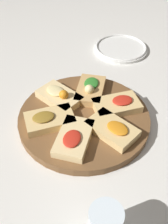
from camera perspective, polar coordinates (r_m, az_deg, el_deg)
ground_plane at (r=0.72m, az=-0.00°, el=-1.92°), size 3.00×3.00×0.00m
serving_board at (r=0.72m, az=-0.00°, el=-1.29°), size 0.36×0.36×0.02m
focaccia_slice_0 at (r=0.73m, az=7.21°, el=1.54°), size 0.13×0.15×0.03m
focaccia_slice_1 at (r=0.77m, az=1.37°, el=4.88°), size 0.13×0.15×0.04m
focaccia_slice_2 at (r=0.75m, az=-5.34°, el=3.45°), size 0.13×0.08×0.04m
focaccia_slice_3 at (r=0.68m, az=-7.57°, el=-1.63°), size 0.13×0.15×0.03m
focaccia_slice_4 at (r=0.64m, az=-2.23°, el=-5.64°), size 0.12×0.15×0.03m
focaccia_slice_5 at (r=0.66m, az=5.98°, el=-3.90°), size 0.13×0.08×0.03m
plate_left at (r=1.03m, az=8.03°, el=13.66°), size 0.20×0.20×0.02m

